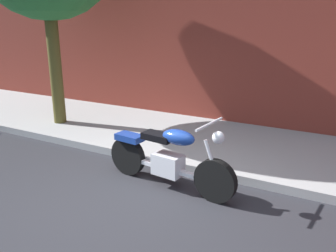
{
  "coord_description": "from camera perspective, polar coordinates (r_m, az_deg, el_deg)",
  "views": [
    {
      "loc": [
        2.46,
        -3.59,
        2.45
      ],
      "look_at": [
        0.15,
        0.67,
        0.96
      ],
      "focal_mm": 37.82,
      "sensor_mm": 36.0,
      "label": 1
    }
  ],
  "objects": [
    {
      "name": "ground_plane",
      "position": [
        4.99,
        -5.34,
        -12.32
      ],
      "size": [
        60.0,
        60.0,
        0.0
      ],
      "primitive_type": "plane",
      "color": "#28282D"
    },
    {
      "name": "sidewalk",
      "position": [
        7.09,
        6.42,
        -2.57
      ],
      "size": [
        21.8,
        2.75,
        0.14
      ],
      "primitive_type": "cube",
      "color": "#9D9D9D",
      "rests_on": "ground"
    },
    {
      "name": "motorcycle",
      "position": [
        5.24,
        0.01,
        -5.2
      ],
      "size": [
        2.19,
        0.7,
        1.12
      ],
      "color": "black",
      "rests_on": "ground"
    }
  ]
}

